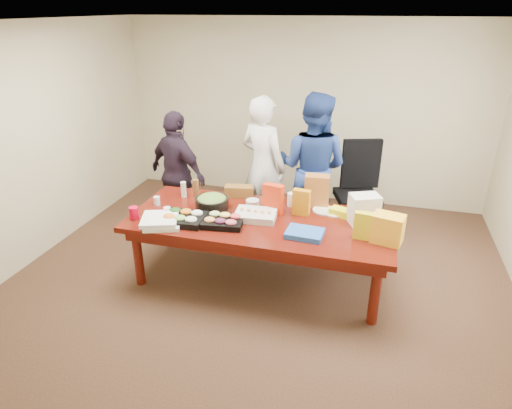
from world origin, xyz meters
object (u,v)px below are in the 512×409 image
(conference_table, at_px, (260,249))
(office_chair, at_px, (357,193))
(person_center, at_px, (263,167))
(sheet_cake, at_px, (256,215))
(person_right, at_px, (313,168))
(salad_bowl, at_px, (212,203))

(conference_table, distance_m, office_chair, 1.66)
(person_center, bearing_deg, sheet_cake, 124.77)
(conference_table, distance_m, person_center, 1.31)
(person_right, bearing_deg, person_center, 16.40)
(conference_table, height_order, sheet_cake, sheet_cake)
(office_chair, bearing_deg, person_right, 173.90)
(conference_table, relative_size, person_center, 1.52)
(sheet_cake, height_order, salad_bowl, salad_bowl)
(person_right, relative_size, salad_bowl, 5.07)
(person_right, bearing_deg, sheet_cake, 83.12)
(person_center, relative_size, salad_bowl, 4.91)
(person_center, distance_m, sheet_cake, 1.19)
(conference_table, height_order, person_right, person_right)
(office_chair, relative_size, person_center, 0.66)
(person_right, bearing_deg, salad_bowl, 60.71)
(conference_table, distance_m, salad_bowl, 0.75)
(person_center, xyz_separation_m, person_right, (0.64, 0.05, 0.03))
(sheet_cake, bearing_deg, salad_bowl, 162.14)
(person_right, height_order, sheet_cake, person_right)
(office_chair, height_order, person_center, person_center)
(salad_bowl, bearing_deg, person_right, 48.65)
(conference_table, height_order, salad_bowl, salad_bowl)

